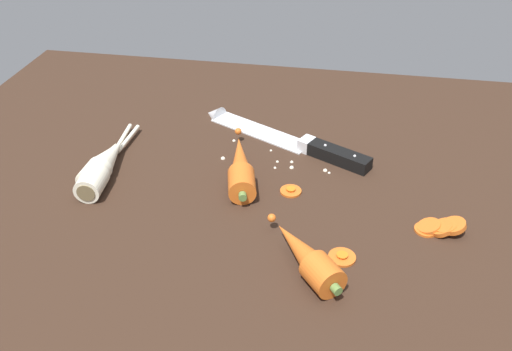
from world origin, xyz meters
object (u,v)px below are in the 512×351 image
(whole_carrot, at_px, (241,166))
(parsnip_front, at_px, (106,161))
(chefs_knife, at_px, (279,136))
(carrot_slice_stray_near, at_px, (342,256))
(carrot_slice_stray_mid, at_px, (291,190))
(parsnip_mid_left, at_px, (102,167))
(whole_carrot_second, at_px, (307,257))
(carrot_slice_stack, at_px, (439,227))

(whole_carrot, height_order, parsnip_front, whole_carrot)
(parsnip_front, bearing_deg, chefs_knife, 30.17)
(carrot_slice_stray_near, distance_m, carrot_slice_stray_mid, 0.16)
(parsnip_front, xyz_separation_m, carrot_slice_stray_mid, (0.30, -0.00, -0.02))
(chefs_knife, bearing_deg, carrot_slice_stray_mid, -75.40)
(parsnip_front, distance_m, parsnip_mid_left, 0.02)
(chefs_knife, height_order, whole_carrot_second, whole_carrot_second)
(chefs_knife, xyz_separation_m, whole_carrot_second, (0.08, -0.32, 0.01))
(parsnip_mid_left, relative_size, carrot_slice_stack, 3.28)
(whole_carrot_second, xyz_separation_m, parsnip_front, (-0.34, 0.17, -0.00))
(carrot_slice_stray_near, xyz_separation_m, carrot_slice_stray_mid, (-0.09, 0.14, 0.00))
(parsnip_mid_left, bearing_deg, whole_carrot_second, -24.29)
(whole_carrot, bearing_deg, parsnip_mid_left, -170.28)
(carrot_slice_stack, bearing_deg, carrot_slice_stray_near, -148.93)
(carrot_slice_stack, bearing_deg, chefs_knife, 140.06)
(carrot_slice_stack, xyz_separation_m, carrot_slice_stray_mid, (-0.22, 0.06, -0.00))
(chefs_knife, height_order, parsnip_front, parsnip_front)
(chefs_knife, bearing_deg, carrot_slice_stray_near, -66.74)
(parsnip_mid_left, relative_size, carrot_slice_stray_mid, 6.85)
(parsnip_mid_left, xyz_separation_m, carrot_slice_stack, (0.52, -0.05, -0.01))
(whole_carrot_second, relative_size, parsnip_front, 0.68)
(whole_carrot, relative_size, parsnip_mid_left, 0.88)
(whole_carrot, xyz_separation_m, parsnip_front, (-0.22, -0.02, -0.00))
(carrot_slice_stray_near, bearing_deg, parsnip_front, 159.93)
(chefs_knife, relative_size, carrot_slice_stack, 4.67)
(whole_carrot, distance_m, parsnip_front, 0.22)
(parsnip_front, xyz_separation_m, parsnip_mid_left, (0.00, -0.02, -0.00))
(carrot_slice_stray_mid, bearing_deg, whole_carrot_second, -76.27)
(whole_carrot_second, distance_m, parsnip_mid_left, 0.38)
(carrot_slice_stray_mid, bearing_deg, carrot_slice_stray_near, -58.10)
(chefs_knife, distance_m, carrot_slice_stray_near, 0.32)
(carrot_slice_stray_mid, bearing_deg, parsnip_mid_left, -177.89)
(parsnip_front, relative_size, carrot_slice_stray_mid, 6.07)
(whole_carrot_second, height_order, carrot_slice_stack, whole_carrot_second)
(whole_carrot, bearing_deg, carrot_slice_stack, -15.79)
(whole_carrot, relative_size, carrot_slice_stack, 2.89)
(whole_carrot_second, height_order, carrot_slice_stray_mid, whole_carrot_second)
(carrot_slice_stack, bearing_deg, carrot_slice_stray_mid, 164.78)
(parsnip_mid_left, bearing_deg, carrot_slice_stray_mid, 2.11)
(whole_carrot, height_order, carrot_slice_stray_near, whole_carrot)
(chefs_knife, relative_size, parsnip_front, 1.61)
(whole_carrot_second, bearing_deg, parsnip_mid_left, 155.71)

